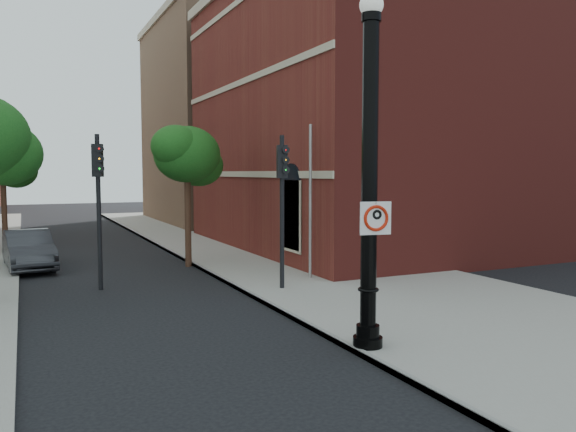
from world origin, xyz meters
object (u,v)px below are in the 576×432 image
lamppost (369,190)px  traffic_signal_right (282,187)px  traffic_signal_left (98,185)px  parked_car (29,250)px  no_parking_sign (376,218)px

lamppost → traffic_signal_right: lamppost is taller
traffic_signal_left → parked_car: bearing=131.4°
no_parking_sign → traffic_signal_right: size_ratio=0.14×
lamppost → no_parking_sign: lamppost is taller
lamppost → no_parking_sign: size_ratio=10.86×
traffic_signal_left → traffic_signal_right: traffic_signal_left is taller
no_parking_sign → parked_car: bearing=124.4°
no_parking_sign → traffic_signal_left: traffic_signal_left is taller
lamppost → no_parking_sign: (0.03, -0.18, -0.53)m
lamppost → traffic_signal_left: bearing=115.4°
no_parking_sign → lamppost: bearing=112.0°
no_parking_sign → parked_car: (-6.03, 13.69, -1.98)m
lamppost → traffic_signal_left: size_ratio=1.48×
traffic_signal_left → traffic_signal_right: (4.88, -2.64, -0.04)m
no_parking_sign → parked_car: no_parking_sign is taller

